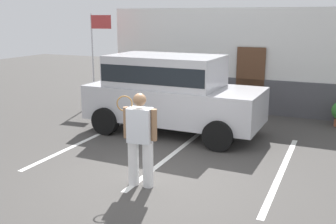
% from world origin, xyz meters
% --- Properties ---
extents(ground_plane, '(40.00, 40.00, 0.00)m').
position_xyz_m(ground_plane, '(0.00, 0.00, 0.00)').
color(ground_plane, '#423F3D').
extents(parking_stripe_0, '(0.12, 4.40, 0.01)m').
position_xyz_m(parking_stripe_0, '(-2.64, 1.50, 0.00)').
color(parking_stripe_0, silver).
rests_on(parking_stripe_0, ground_plane).
extents(parking_stripe_1, '(0.12, 4.40, 0.01)m').
position_xyz_m(parking_stripe_1, '(-0.24, 1.50, 0.00)').
color(parking_stripe_1, silver).
rests_on(parking_stripe_1, ground_plane).
extents(parking_stripe_2, '(0.12, 4.40, 0.01)m').
position_xyz_m(parking_stripe_2, '(2.16, 1.50, 0.00)').
color(parking_stripe_2, silver).
rests_on(parking_stripe_2, ground_plane).
extents(house_frontage, '(8.96, 0.40, 3.31)m').
position_xyz_m(house_frontage, '(0.00, 6.37, 1.55)').
color(house_frontage, white).
rests_on(house_frontage, ground_plane).
extents(parked_suv, '(4.64, 2.24, 2.05)m').
position_xyz_m(parked_suv, '(-1.02, 3.15, 1.15)').
color(parked_suv, '#B7B7BC').
rests_on(parked_suv, ground_plane).
extents(tennis_player_man, '(0.78, 0.31, 1.73)m').
position_xyz_m(tennis_player_man, '(-0.11, -0.30, 0.90)').
color(tennis_player_man, white).
rests_on(tennis_player_man, ground_plane).
extents(flag_pole, '(0.80, 0.07, 3.13)m').
position_xyz_m(flag_pole, '(-4.74, 5.29, 2.16)').
color(flag_pole, silver).
rests_on(flag_pole, ground_plane).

